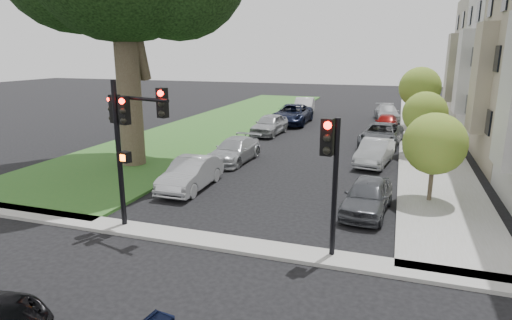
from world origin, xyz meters
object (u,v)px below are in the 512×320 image
(traffic_signal_main, at_px, (128,129))
(traffic_signal_secondary, at_px, (331,162))
(car_parked_8, at_px, (292,114))
(car_parked_9, at_px, (304,106))
(small_tree_a, at_px, (435,144))
(car_parked_2, at_px, (381,135))
(car_parked_5, at_px, (191,174))
(car_parked_4, at_px, (387,113))
(car_parked_1, at_px, (375,152))
(car_parked_0, at_px, (367,196))
(car_parked_6, at_px, (235,150))
(small_tree_c, at_px, (420,88))
(small_tree_b, at_px, (425,114))
(car_parked_7, at_px, (270,124))
(car_parked_3, at_px, (386,123))

(traffic_signal_main, bearing_deg, traffic_signal_secondary, -0.36)
(car_parked_8, xyz_separation_m, car_parked_9, (-0.21, 5.61, -0.01))
(traffic_signal_main, bearing_deg, small_tree_a, 31.52)
(car_parked_2, height_order, car_parked_5, car_parked_2)
(traffic_signal_secondary, height_order, car_parked_8, traffic_signal_secondary)
(car_parked_4, bearing_deg, traffic_signal_main, -113.51)
(car_parked_1, bearing_deg, small_tree_a, -57.22)
(car_parked_0, relative_size, car_parked_6, 0.87)
(small_tree_c, relative_size, car_parked_4, 1.03)
(car_parked_9, bearing_deg, small_tree_c, -30.08)
(small_tree_b, xyz_separation_m, car_parked_9, (-9.94, 14.19, -1.67))
(small_tree_c, relative_size, car_parked_0, 1.24)
(car_parked_0, distance_m, car_parked_1, 7.31)
(small_tree_a, bearing_deg, traffic_signal_main, -148.48)
(small_tree_c, relative_size, car_parked_5, 1.14)
(traffic_signal_secondary, distance_m, car_parked_7, 19.13)
(traffic_signal_main, height_order, car_parked_8, traffic_signal_main)
(car_parked_0, relative_size, car_parked_3, 1.02)
(small_tree_b, distance_m, car_parked_9, 17.41)
(car_parked_2, bearing_deg, car_parked_3, 95.04)
(small_tree_a, xyz_separation_m, car_parked_4, (-2.37, 21.26, -1.73))
(car_parked_5, height_order, car_parked_8, car_parked_8)
(car_parked_2, bearing_deg, car_parked_1, -84.92)
(car_parked_0, relative_size, car_parked_8, 0.66)
(car_parked_3, height_order, car_parked_6, car_parked_6)
(traffic_signal_main, xyz_separation_m, car_parked_6, (-0.09, 9.53, -2.80))
(car_parked_0, xyz_separation_m, car_parked_1, (-0.18, 7.31, 0.02))
(traffic_signal_secondary, height_order, car_parked_4, traffic_signal_secondary)
(car_parked_1, xyz_separation_m, car_parked_9, (-7.50, 17.00, 0.12))
(car_parked_4, height_order, car_parked_7, car_parked_7)
(traffic_signal_secondary, height_order, car_parked_3, traffic_signal_secondary)
(traffic_signal_main, xyz_separation_m, car_parked_0, (7.34, 4.01, -2.79))
(car_parked_3, bearing_deg, traffic_signal_main, -105.17)
(car_parked_4, bearing_deg, car_parked_3, -97.30)
(car_parked_5, relative_size, car_parked_7, 0.95)
(traffic_signal_main, distance_m, car_parked_7, 17.82)
(small_tree_c, bearing_deg, traffic_signal_secondary, -97.30)
(car_parked_3, xyz_separation_m, car_parked_8, (-7.48, 0.87, 0.16))
(car_parked_0, xyz_separation_m, car_parked_5, (-7.51, 0.50, 0.03))
(traffic_signal_main, bearing_deg, small_tree_c, 68.19)
(small_tree_a, height_order, car_parked_7, small_tree_a)
(car_parked_0, xyz_separation_m, car_parked_3, (0.02, 17.82, -0.01))
(small_tree_a, bearing_deg, car_parked_1, 114.26)
(small_tree_c, height_order, traffic_signal_secondary, small_tree_c)
(car_parked_2, distance_m, car_parked_4, 10.75)
(small_tree_a, distance_m, car_parked_9, 24.58)
(car_parked_9, bearing_deg, car_parked_7, -97.79)
(small_tree_a, xyz_separation_m, car_parked_5, (-9.77, -1.38, -1.71))
(traffic_signal_main, xyz_separation_m, car_parked_7, (-0.54, 17.61, -2.69))
(traffic_signal_secondary, relative_size, car_parked_6, 0.94)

